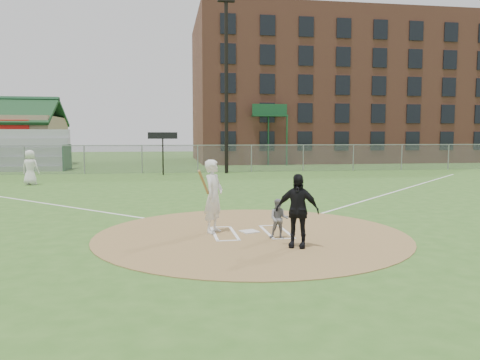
{
  "coord_description": "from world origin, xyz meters",
  "views": [
    {
      "loc": [
        -2.24,
        -12.28,
        2.66
      ],
      "look_at": [
        0.0,
        2.0,
        1.3
      ],
      "focal_mm": 35.0,
      "sensor_mm": 36.0,
      "label": 1
    }
  ],
  "objects": [
    {
      "name": "ondeck_player",
      "position": [
        -9.62,
        14.63,
        0.96
      ],
      "size": [
        1.05,
        0.81,
        1.91
      ],
      "primitive_type": "imported",
      "rotation": [
        0.0,
        0.0,
        2.9
      ],
      "color": "silver",
      "rests_on": "ground"
    },
    {
      "name": "scoreboard_sign",
      "position": [
        -2.5,
        20.2,
        2.39
      ],
      "size": [
        2.0,
        0.1,
        2.93
      ],
      "color": "black",
      "rests_on": "ground"
    },
    {
      "name": "catcher",
      "position": [
        0.6,
        -0.69,
        0.54
      ],
      "size": [
        0.59,
        0.52,
        1.03
      ],
      "primitive_type": "imported",
      "rotation": [
        0.0,
        0.0,
        -0.3
      ],
      "color": "gray",
      "rests_on": "dirt_circle"
    },
    {
      "name": "ground",
      "position": [
        0.0,
        0.0,
        0.0
      ],
      "size": [
        140.0,
        140.0,
        0.0
      ],
      "primitive_type": "plane",
      "color": "#366321",
      "rests_on": "ground"
    },
    {
      "name": "dirt_circle",
      "position": [
        0.0,
        0.0,
        0.01
      ],
      "size": [
        8.4,
        8.4,
        0.02
      ],
      "primitive_type": "cylinder",
      "color": "#997948",
      "rests_on": "ground"
    },
    {
      "name": "light_pole",
      "position": [
        2.0,
        21.0,
        6.61
      ],
      "size": [
        1.2,
        0.3,
        12.22
      ],
      "color": "black",
      "rests_on": "ground"
    },
    {
      "name": "umpire",
      "position": [
        0.8,
        -1.66,
        0.9
      ],
      "size": [
        1.12,
        0.82,
        1.76
      ],
      "primitive_type": "imported",
      "rotation": [
        0.0,
        0.0,
        -0.43
      ],
      "color": "black",
      "rests_on": "dirt_circle"
    },
    {
      "name": "foul_line_third",
      "position": [
        -9.0,
        9.0,
        0.01
      ],
      "size": [
        17.04,
        17.04,
        0.01
      ],
      "primitive_type": "cube",
      "rotation": [
        0.0,
        0.0,
        0.79
      ],
      "color": "white",
      "rests_on": "ground"
    },
    {
      "name": "outfield_fence",
      "position": [
        0.0,
        22.0,
        1.02
      ],
      "size": [
        56.08,
        0.08,
        2.03
      ],
      "color": "slate",
      "rests_on": "ground"
    },
    {
      "name": "bleachers",
      "position": [
        -13.0,
        26.2,
        1.59
      ],
      "size": [
        6.08,
        3.2,
        3.2
      ],
      "color": "#B7BABF",
      "rests_on": "ground"
    },
    {
      "name": "home_plate",
      "position": [
        -0.01,
        0.24,
        0.03
      ],
      "size": [
        0.56,
        0.56,
        0.03
      ],
      "primitive_type": "cube",
      "rotation": [
        0.0,
        0.0,
        0.33
      ],
      "color": "white",
      "rests_on": "dirt_circle"
    },
    {
      "name": "foul_line_first",
      "position": [
        9.0,
        9.0,
        0.01
      ],
      "size": [
        17.04,
        17.04,
        0.01
      ],
      "primitive_type": "cube",
      "rotation": [
        0.0,
        0.0,
        -0.79
      ],
      "color": "white",
      "rests_on": "ground"
    },
    {
      "name": "brick_warehouse",
      "position": [
        16.0,
        37.96,
        7.5
      ],
      "size": [
        30.0,
        17.17,
        15.0
      ],
      "color": "brown",
      "rests_on": "ground"
    },
    {
      "name": "batters_boxes",
      "position": [
        0.0,
        0.15,
        0.03
      ],
      "size": [
        2.08,
        1.88,
        0.01
      ],
      "color": "white",
      "rests_on": "dirt_circle"
    },
    {
      "name": "batter_at_plate",
      "position": [
        -0.99,
        0.35,
        1.02
      ],
      "size": [
        0.87,
        1.11,
        2.0
      ],
      "color": "white",
      "rests_on": "dirt_circle"
    }
  ]
}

